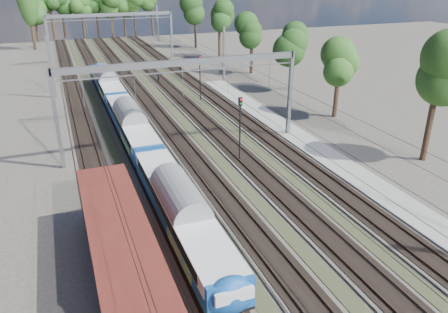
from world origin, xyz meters
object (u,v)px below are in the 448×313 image
object	(u,v)px
emu_train	(131,121)
worker	(158,78)
signal_near	(240,122)
signal_far	(200,72)
freight_boxcar	(121,250)

from	to	relation	value
emu_train	worker	distance (m)	25.51
emu_train	signal_near	xyz separation A→B (m)	(8.48, -8.51, 1.62)
worker	signal_far	xyz separation A→B (m)	(3.06, -11.76, 3.04)
worker	signal_near	bearing A→B (deg)	169.79
signal_near	signal_far	xyz separation A→B (m)	(3.02, 20.78, -0.04)
emu_train	freight_boxcar	size ratio (longest dim) A/B	3.65
signal_near	worker	bearing A→B (deg)	114.50
emu_train	signal_far	xyz separation A→B (m)	(11.50, 12.27, 1.58)
freight_boxcar	signal_near	distance (m)	18.97
worker	signal_near	world-z (taller)	signal_near
emu_train	worker	xyz separation A→B (m)	(8.44, 24.03, -1.46)
worker	signal_far	size ratio (longest dim) A/B	0.27
worker	emu_train	bearing A→B (deg)	150.37
worker	signal_near	size ratio (longest dim) A/B	0.27
emu_train	signal_far	world-z (taller)	signal_far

